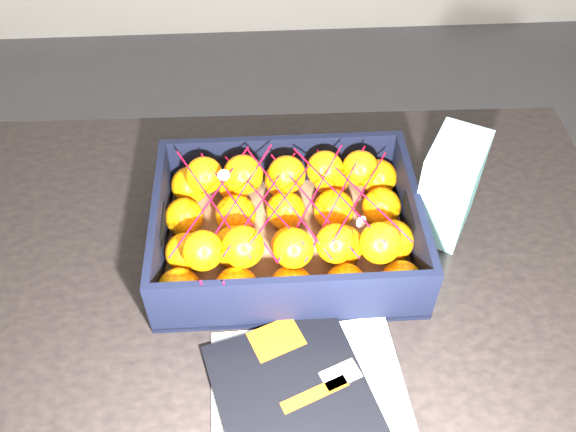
{
  "coord_description": "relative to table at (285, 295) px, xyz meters",
  "views": [
    {
      "loc": [
        0.1,
        -0.91,
        1.55
      ],
      "look_at": [
        0.14,
        -0.28,
        0.86
      ],
      "focal_mm": 37.65,
      "sensor_mm": 36.0,
      "label": 1
    }
  ],
  "objects": [
    {
      "name": "magazine_stack",
      "position": [
        0.02,
        -0.27,
        0.11
      ],
      "size": [
        0.3,
        0.33,
        0.02
      ],
      "color": "silver",
      "rests_on": "table"
    },
    {
      "name": "produce_crate",
      "position": [
        0.0,
        0.03,
        0.13
      ],
      "size": [
        0.43,
        0.32,
        0.11
      ],
      "color": "brown",
      "rests_on": "table"
    },
    {
      "name": "table",
      "position": [
        0.0,
        0.0,
        0.0
      ],
      "size": [
        1.21,
        0.82,
        0.75
      ],
      "color": "black",
      "rests_on": "ground"
    },
    {
      "name": "ground",
      "position": [
        -0.14,
        0.28,
        -0.65
      ],
      "size": [
        3.5,
        3.5,
        0.0
      ],
      "primitive_type": "plane",
      "color": "#3D3D3F",
      "rests_on": "ground"
    },
    {
      "name": "retail_carton",
      "position": [
        0.28,
        0.07,
        0.19
      ],
      "size": [
        0.13,
        0.15,
        0.18
      ],
      "primitive_type": "cube",
      "rotation": [
        0.0,
        0.0,
        -0.52
      ],
      "color": "white",
      "rests_on": "table"
    },
    {
      "name": "clementine_heap",
      "position": [
        0.01,
        0.03,
        0.16
      ],
      "size": [
        0.41,
        0.31,
        0.12
      ],
      "color": "orange",
      "rests_on": "produce_crate"
    },
    {
      "name": "mesh_net",
      "position": [
        -0.0,
        0.02,
        0.21
      ],
      "size": [
        0.36,
        0.29,
        0.1
      ],
      "color": "red",
      "rests_on": "clementine_heap"
    }
  ]
}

